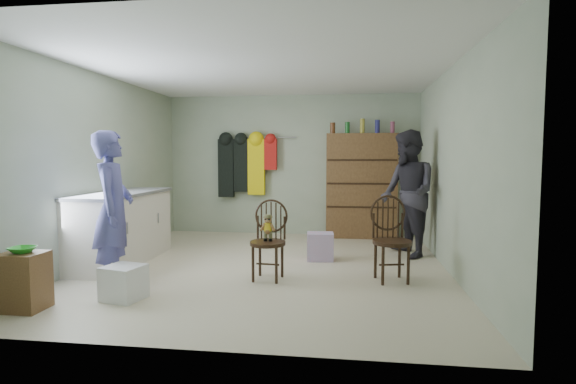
# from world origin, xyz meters

# --- Properties ---
(ground_plane) EXTENTS (5.00, 5.00, 0.00)m
(ground_plane) POSITION_xyz_m (0.00, 0.00, 0.00)
(ground_plane) COLOR beige
(ground_plane) RESTS_ON ground
(room_walls) EXTENTS (5.00, 5.00, 5.00)m
(room_walls) POSITION_xyz_m (0.00, 0.53, 1.58)
(room_walls) COLOR #A8B396
(room_walls) RESTS_ON ground
(counter) EXTENTS (0.64, 1.86, 0.94)m
(counter) POSITION_xyz_m (-1.95, 0.00, 0.47)
(counter) COLOR silver
(counter) RESTS_ON ground
(stool) EXTENTS (0.37, 0.32, 0.53)m
(stool) POSITION_xyz_m (-1.92, -1.87, 0.27)
(stool) COLOR brown
(stool) RESTS_ON ground
(bowl) EXTENTS (0.22, 0.22, 0.05)m
(bowl) POSITION_xyz_m (-1.92, -1.87, 0.56)
(bowl) COLOR green
(bowl) RESTS_ON stool
(plastic_tub) EXTENTS (0.42, 0.41, 0.34)m
(plastic_tub) POSITION_xyz_m (-1.16, -1.47, 0.17)
(plastic_tub) COLOR white
(plastic_tub) RESTS_ON ground
(chair_front) EXTENTS (0.44, 0.44, 0.91)m
(chair_front) POSITION_xyz_m (0.13, -0.53, 0.51)
(chair_front) COLOR black
(chair_front) RESTS_ON ground
(chair_far) EXTENTS (0.51, 0.51, 0.97)m
(chair_far) POSITION_xyz_m (1.51, -0.40, 0.52)
(chair_far) COLOR black
(chair_far) RESTS_ON ground
(striped_bag) EXTENTS (0.38, 0.30, 0.37)m
(striped_bag) POSITION_xyz_m (0.66, 0.47, 0.19)
(striped_bag) COLOR pink
(striped_bag) RESTS_ON ground
(person_left) EXTENTS (0.55, 0.70, 1.69)m
(person_left) POSITION_xyz_m (-1.46, -1.09, 0.84)
(person_left) COLOR #54549A
(person_left) RESTS_ON ground
(person_right) EXTENTS (0.91, 1.03, 1.79)m
(person_right) POSITION_xyz_m (1.85, 0.88, 0.89)
(person_right) COLOR #2D2B33
(person_right) RESTS_ON ground
(dresser) EXTENTS (1.20, 0.39, 2.05)m
(dresser) POSITION_xyz_m (1.25, 2.30, 0.91)
(dresser) COLOR brown
(dresser) RESTS_ON ground
(coat_rack) EXTENTS (1.42, 0.12, 1.09)m
(coat_rack) POSITION_xyz_m (-0.83, 2.38, 1.25)
(coat_rack) COLOR #99999E
(coat_rack) RESTS_ON ground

